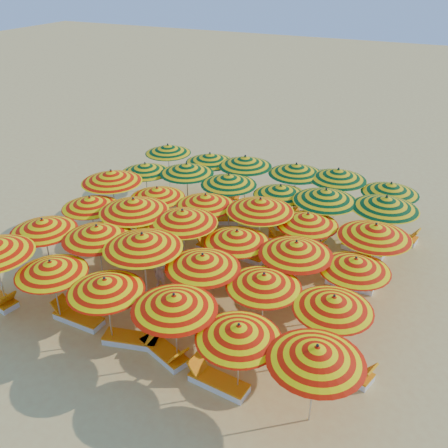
{
  "coord_description": "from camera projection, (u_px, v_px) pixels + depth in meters",
  "views": [
    {
      "loc": [
        7.09,
        -14.37,
        10.54
      ],
      "look_at": [
        0.0,
        0.5,
        1.6
      ],
      "focal_mm": 40.0,
      "sensor_mm": 36.0,
      "label": 1
    }
  ],
  "objects": [
    {
      "name": "umbrella_20",
      "position": [
        206.0,
        200.0,
        19.29
      ],
      "size": [
        2.48,
        2.48,
        2.45
      ],
      "color": "silver",
      "rests_on": "ground"
    },
    {
      "name": "umbrella_8",
      "position": [
        142.0,
        241.0,
        16.01
      ],
      "size": [
        3.24,
        3.24,
        2.76
      ],
      "color": "silver",
      "rests_on": "ground"
    },
    {
      "name": "umbrella_7",
      "position": [
        97.0,
        232.0,
        16.87
      ],
      "size": [
        3.2,
        3.2,
        2.56
      ],
      "color": "silver",
      "rests_on": "ground"
    },
    {
      "name": "umbrella_3",
      "position": [
        174.0,
        302.0,
        13.5
      ],
      "size": [
        2.83,
        2.83,
        2.54
      ],
      "color": "silver",
      "rests_on": "ground"
    },
    {
      "name": "umbrella_21",
      "position": [
        260.0,
        205.0,
        18.43
      ],
      "size": [
        2.78,
        2.78,
        2.69
      ],
      "color": "silver",
      "rests_on": "ground"
    },
    {
      "name": "lounger_19",
      "position": [
        365.0,
        249.0,
        19.94
      ],
      "size": [
        1.81,
        0.9,
        0.69
      ],
      "rotation": [
        0.0,
        0.0,
        -0.19
      ],
      "color": "white",
      "rests_on": "ground"
    },
    {
      "name": "beachgoer_b",
      "position": [
        178.0,
        230.0,
        20.13
      ],
      "size": [
        0.91,
        0.84,
        1.49
      ],
      "primitive_type": "imported",
      "rotation": [
        0.0,
        0.0,
        2.63
      ],
      "color": "tan",
      "rests_on": "ground"
    },
    {
      "name": "lounger_10",
      "position": [
        251.0,
        284.0,
        17.82
      ],
      "size": [
        1.81,
        0.89,
        0.69
      ],
      "rotation": [
        0.0,
        0.0,
        3.33
      ],
      "color": "white",
      "rests_on": "ground"
    },
    {
      "name": "umbrella_11",
      "position": [
        334.0,
        303.0,
        13.67
      ],
      "size": [
        2.45,
        2.45,
        2.4
      ],
      "color": "silver",
      "rests_on": "ground"
    },
    {
      "name": "umbrella_25",
      "position": [
        187.0,
        169.0,
        21.91
      ],
      "size": [
        2.74,
        2.74,
        2.54
      ],
      "color": "silver",
      "rests_on": "ground"
    },
    {
      "name": "umbrella_4",
      "position": [
        239.0,
        332.0,
        12.63
      ],
      "size": [
        2.87,
        2.87,
        2.4
      ],
      "color": "silver",
      "rests_on": "ground"
    },
    {
      "name": "lounger_22",
      "position": [
        397.0,
        236.0,
        20.84
      ],
      "size": [
        1.81,
        0.87,
        0.69
      ],
      "rotation": [
        0.0,
        0.0,
        -0.17
      ],
      "color": "white",
      "rests_on": "ground"
    },
    {
      "name": "lounger_2",
      "position": [
        133.0,
        339.0,
        15.27
      ],
      "size": [
        1.82,
        0.97,
        0.69
      ],
      "rotation": [
        0.0,
        0.0,
        0.24
      ],
      "color": "white",
      "rests_on": "ground"
    },
    {
      "name": "umbrella_18",
      "position": [
        111.0,
        176.0,
        20.78
      ],
      "size": [
        2.6,
        2.6,
        2.7
      ],
      "color": "silver",
      "rests_on": "ground"
    },
    {
      "name": "umbrella_5",
      "position": [
        317.0,
        354.0,
        11.75
      ],
      "size": [
        2.58,
        2.58,
        2.55
      ],
      "color": "silver",
      "rests_on": "ground"
    },
    {
      "name": "umbrella_24",
      "position": [
        145.0,
        168.0,
        22.41
      ],
      "size": [
        2.72,
        2.72,
        2.36
      ],
      "color": "silver",
      "rests_on": "ground"
    },
    {
      "name": "lounger_6",
      "position": [
        345.0,
        369.0,
        14.19
      ],
      "size": [
        1.83,
        1.06,
        0.69
      ],
      "rotation": [
        0.0,
        0.0,
        -0.29
      ],
      "color": "white",
      "rests_on": "ground"
    },
    {
      "name": "umbrella_12",
      "position": [
        90.0,
        202.0,
        19.32
      ],
      "size": [
        2.61,
        2.61,
        2.35
      ],
      "color": "silver",
      "rests_on": "ground"
    },
    {
      "name": "umbrella_34",
      "position": [
        338.0,
        174.0,
        21.18
      ],
      "size": [
        2.61,
        2.61,
        2.61
      ],
      "color": "silver",
      "rests_on": "ground"
    },
    {
      "name": "umbrella_19",
      "position": [
        157.0,
        193.0,
        20.09
      ],
      "size": [
        2.88,
        2.88,
        2.36
      ],
      "color": "silver",
      "rests_on": "ground"
    },
    {
      "name": "umbrella_23",
      "position": [
        375.0,
        231.0,
        16.78
      ],
      "size": [
        2.87,
        2.87,
        2.65
      ],
      "color": "silver",
      "rests_on": "ground"
    },
    {
      "name": "lounger_16",
      "position": [
        217.0,
        219.0,
        22.17
      ],
      "size": [
        1.82,
        1.25,
        0.69
      ],
      "rotation": [
        0.0,
        0.0,
        3.57
      ],
      "color": "white",
      "rests_on": "ground"
    },
    {
      "name": "umbrella_28",
      "position": [
        326.0,
        195.0,
        19.21
      ],
      "size": [
        3.28,
        3.28,
        2.67
      ],
      "color": "silver",
      "rests_on": "ground"
    },
    {
      "name": "lounger_1",
      "position": [
        78.0,
        317.0,
        16.19
      ],
      "size": [
        1.75,
        0.63,
        0.69
      ],
      "rotation": [
        0.0,
        0.0,
        3.11
      ],
      "color": "white",
      "rests_on": "ground"
    },
    {
      "name": "umbrella_1",
      "position": [
        51.0,
        267.0,
        15.27
      ],
      "size": [
        2.64,
        2.64,
        2.37
      ],
      "color": "silver",
      "rests_on": "ground"
    },
    {
      "name": "umbrella_16",
      "position": [
        296.0,
        248.0,
        15.94
      ],
      "size": [
        3.09,
        3.09,
        2.57
      ],
      "color": "silver",
      "rests_on": "ground"
    },
    {
      "name": "lounger_21",
      "position": [
        281.0,
        211.0,
        22.86
      ],
      "size": [
        1.81,
        0.9,
        0.69
      ],
      "rotation": [
        0.0,
        0.0,
        0.19
      ],
      "color": "white",
      "rests_on": "ground"
    },
    {
      "name": "lounger_15",
      "position": [
        352.0,
        282.0,
        17.91
      ],
      "size": [
        1.75,
        0.63,
        0.69
      ],
      "rotation": [
        0.0,
        0.0,
        -0.03
      ],
      "color": "white",
      "rests_on": "ground"
    },
    {
      "name": "lounger_8",
      "position": [
        150.0,
        261.0,
        19.19
      ],
      "size": [
        1.82,
        1.18,
        0.69
      ],
      "rotation": [
        0.0,
        0.0,
        3.52
      ],
      "color": "white",
      "rests_on": "ground"
    },
    {
      "name": "umbrella_30",
      "position": [
        168.0,
        149.0,
        24.51
      ],
      "size": [
        2.92,
        2.92,
        2.39
      ],
      "color": "silver",
      "rests_on": "ground"
    },
    {
      "name": "umbrella_32",
      "position": [
        245.0,
        161.0,
        22.54
      ],
      "size": [
        3.17,
        3.17,
        2.6
      ],
      "color": "silver",
      "rests_on": "ground"
    },
    {
      "name": "umbrella_6",
      "position": [
        43.0,
        225.0,
        17.45
      ],
      "size": [
        2.84,
        2.84,
        2.48
      ],
      "color": "silver",
      "rests_on": "ground"
    },
    {
      "name": "lounger_7",
      "position": [
        109.0,
        246.0,
        20.17
      ],
      "size": [
        1.8,
        0.85,
        0.69
      ],
      "rotation": [
        0.0,
        0.0,
        3.3
      ],
      "color": "white",
      "rests_on": "ground"
    },
    {
      "name": "umbrella_14",
      "position": [
        183.0,
        217.0,
        17.65
      ],
      "size": [
        2.89,
        2.89,
        2.67
      ],
      "color": "silver",
      "rests_on": "ground"
    },
    {
      "name": "lounger_14",
      "position": [
        243.0,
        254.0,
        19.63
      ],
      "size": [
        1.8,
        0.81,
        0.69
      ],
      "rotation": [
        0.0,
        0.0,
        3.0
      ],
      "color": "white",
      "rests_on": "ground"
    },
    {
      "name": "umbrella_29",
      "position": [
        386.0,
        203.0,
        18.6
      ],
      "size": [
        2.86,
        2.86,
        2.69
      ],
      "color": "silver",
      "rests_on": "ground"
    },
    {
      "name": "umbrella_35",
      "position": [
        391.0,
        188.0,
        20.22
      ],
      "size": [
        3.03,
        3.03,
        2.47
      ],
      "color": "silver",
      "rests_on": "ground"
    },
    {
      "name": "umbrella_15",
      "position": [
        237.0,
        236.0,
        16.92
      ],
      "size": [
        2.66,
        2.66,
        2.39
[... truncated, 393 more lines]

